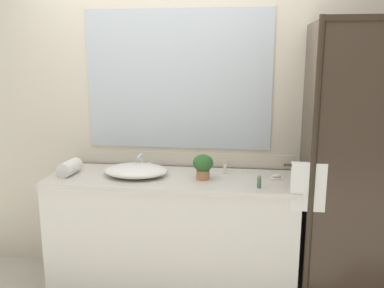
{
  "coord_description": "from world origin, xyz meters",
  "views": [
    {
      "loc": [
        0.51,
        -2.82,
        1.77
      ],
      "look_at": [
        0.15,
        0.0,
        1.15
      ],
      "focal_mm": 38.27,
      "sensor_mm": 36.0,
      "label": 1
    }
  ],
  "objects_px": {
    "soap_dish": "(276,177)",
    "amenity_bottle_lotion": "(259,182)",
    "faucet": "(141,164)",
    "potted_plant": "(203,165)",
    "sink_basin": "(136,171)",
    "amenity_bottle_conditioner": "(225,168)",
    "rolled_towel_near_edge": "(70,168)"
  },
  "relations": [
    {
      "from": "sink_basin",
      "to": "potted_plant",
      "type": "distance_m",
      "value": 0.5
    },
    {
      "from": "faucet",
      "to": "potted_plant",
      "type": "distance_m",
      "value": 0.53
    },
    {
      "from": "faucet",
      "to": "soap_dish",
      "type": "height_order",
      "value": "faucet"
    },
    {
      "from": "sink_basin",
      "to": "amenity_bottle_conditioner",
      "type": "distance_m",
      "value": 0.66
    },
    {
      "from": "soap_dish",
      "to": "amenity_bottle_lotion",
      "type": "distance_m",
      "value": 0.26
    },
    {
      "from": "faucet",
      "to": "amenity_bottle_conditioner",
      "type": "relative_size",
      "value": 1.9
    },
    {
      "from": "amenity_bottle_lotion",
      "to": "rolled_towel_near_edge",
      "type": "height_order",
      "value": "rolled_towel_near_edge"
    },
    {
      "from": "rolled_towel_near_edge",
      "to": "amenity_bottle_conditioner",
      "type": "bearing_deg",
      "value": 8.44
    },
    {
      "from": "potted_plant",
      "to": "soap_dish",
      "type": "bearing_deg",
      "value": 7.71
    },
    {
      "from": "sink_basin",
      "to": "amenity_bottle_conditioner",
      "type": "bearing_deg",
      "value": 12.36
    },
    {
      "from": "soap_dish",
      "to": "amenity_bottle_lotion",
      "type": "xyz_separation_m",
      "value": [
        -0.13,
        -0.22,
        0.03
      ]
    },
    {
      "from": "potted_plant",
      "to": "amenity_bottle_lotion",
      "type": "relative_size",
      "value": 2.06
    },
    {
      "from": "sink_basin",
      "to": "rolled_towel_near_edge",
      "type": "bearing_deg",
      "value": -176.79
    },
    {
      "from": "potted_plant",
      "to": "amenity_bottle_lotion",
      "type": "distance_m",
      "value": 0.42
    },
    {
      "from": "faucet",
      "to": "amenity_bottle_lotion",
      "type": "bearing_deg",
      "value": -20.09
    },
    {
      "from": "sink_basin",
      "to": "faucet",
      "type": "bearing_deg",
      "value": 90.0
    },
    {
      "from": "rolled_towel_near_edge",
      "to": "amenity_bottle_lotion",
      "type": "bearing_deg",
      "value": -5.59
    },
    {
      "from": "sink_basin",
      "to": "faucet",
      "type": "relative_size",
      "value": 2.77
    },
    {
      "from": "sink_basin",
      "to": "faucet",
      "type": "distance_m",
      "value": 0.16
    },
    {
      "from": "soap_dish",
      "to": "amenity_bottle_lotion",
      "type": "relative_size",
      "value": 1.15
    },
    {
      "from": "potted_plant",
      "to": "faucet",
      "type": "bearing_deg",
      "value": 160.44
    },
    {
      "from": "potted_plant",
      "to": "soap_dish",
      "type": "xyz_separation_m",
      "value": [
        0.52,
        0.07,
        -0.09
      ]
    },
    {
      "from": "amenity_bottle_lotion",
      "to": "sink_basin",
      "type": "bearing_deg",
      "value": 169.6
    },
    {
      "from": "sink_basin",
      "to": "amenity_bottle_conditioner",
      "type": "height_order",
      "value": "amenity_bottle_conditioner"
    },
    {
      "from": "amenity_bottle_conditioner",
      "to": "potted_plant",
      "type": "bearing_deg",
      "value": -133.67
    },
    {
      "from": "soap_dish",
      "to": "amenity_bottle_conditioner",
      "type": "distance_m",
      "value": 0.38
    },
    {
      "from": "soap_dish",
      "to": "potted_plant",
      "type": "bearing_deg",
      "value": -172.29
    },
    {
      "from": "potted_plant",
      "to": "amenity_bottle_conditioner",
      "type": "bearing_deg",
      "value": 46.33
    },
    {
      "from": "sink_basin",
      "to": "rolled_towel_near_edge",
      "type": "distance_m",
      "value": 0.5
    },
    {
      "from": "faucet",
      "to": "soap_dish",
      "type": "relative_size",
      "value": 1.7
    },
    {
      "from": "soap_dish",
      "to": "faucet",
      "type": "bearing_deg",
      "value": 174.07
    },
    {
      "from": "potted_plant",
      "to": "sink_basin",
      "type": "bearing_deg",
      "value": 178.35
    }
  ]
}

